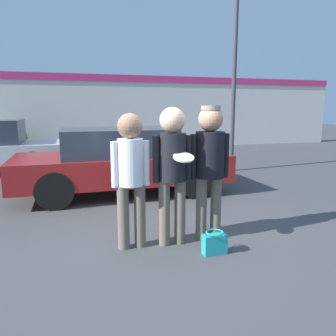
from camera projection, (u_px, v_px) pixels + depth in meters
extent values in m
plane|color=#3F3F42|center=(167.00, 238.00, 4.65)|extent=(56.00, 56.00, 0.00)
cube|color=silver|center=(98.00, 113.00, 14.41)|extent=(24.00, 0.18, 3.27)
cube|color=#CC2D6B|center=(97.00, 78.00, 14.04)|extent=(24.00, 0.04, 0.30)
cylinder|color=#665B4C|center=(123.00, 217.00, 4.25)|extent=(0.15, 0.15, 0.84)
cylinder|color=#665B4C|center=(140.00, 216.00, 4.31)|extent=(0.15, 0.15, 0.84)
cylinder|color=silver|center=(131.00, 162.00, 4.15)|extent=(0.33, 0.33, 0.60)
cylinder|color=silver|center=(115.00, 165.00, 4.10)|extent=(0.09, 0.09, 0.58)
cylinder|color=silver|center=(146.00, 163.00, 4.21)|extent=(0.09, 0.09, 0.58)
sphere|color=#8C664C|center=(130.00, 126.00, 4.07)|extent=(0.32, 0.32, 0.32)
cylinder|color=#665B4C|center=(164.00, 213.00, 4.36)|extent=(0.15, 0.15, 0.88)
cylinder|color=#665B4C|center=(180.00, 212.00, 4.43)|extent=(0.15, 0.15, 0.88)
cylinder|color=black|center=(172.00, 157.00, 4.26)|extent=(0.36, 0.36, 0.62)
cylinder|color=black|center=(156.00, 159.00, 4.20)|extent=(0.09, 0.09, 0.61)
cylinder|color=black|center=(188.00, 158.00, 4.33)|extent=(0.09, 0.09, 0.61)
sphere|color=#DBB28E|center=(172.00, 120.00, 4.17)|extent=(0.33, 0.33, 0.33)
cylinder|color=silver|center=(184.00, 157.00, 4.03)|extent=(0.26, 0.26, 0.10)
cylinder|color=#665B4C|center=(201.00, 209.00, 4.54)|extent=(0.15, 0.15, 0.89)
cylinder|color=#665B4C|center=(216.00, 208.00, 4.61)|extent=(0.15, 0.15, 0.89)
cylinder|color=black|center=(210.00, 155.00, 4.44)|extent=(0.40, 0.40, 0.63)
cylinder|color=black|center=(193.00, 157.00, 4.38)|extent=(0.09, 0.09, 0.61)
cylinder|color=black|center=(226.00, 155.00, 4.51)|extent=(0.09, 0.09, 0.61)
sphere|color=tan|center=(211.00, 119.00, 4.35)|extent=(0.33, 0.33, 0.33)
cylinder|color=gray|center=(211.00, 108.00, 4.33)|extent=(0.26, 0.26, 0.06)
cube|color=maroon|center=(122.00, 167.00, 7.07)|extent=(4.43, 1.89, 0.55)
cube|color=#28333D|center=(118.00, 141.00, 6.94)|extent=(2.30, 1.62, 0.55)
cylinder|color=black|center=(171.00, 167.00, 8.29)|extent=(0.70, 0.22, 0.70)
cylinder|color=black|center=(196.00, 181.00, 6.70)|extent=(0.70, 0.22, 0.70)
cylinder|color=black|center=(57.00, 173.00, 7.51)|extent=(0.70, 0.22, 0.70)
cylinder|color=black|center=(54.00, 191.00, 5.92)|extent=(0.70, 0.22, 0.70)
cylinder|color=black|center=(39.00, 155.00, 10.56)|extent=(0.68, 0.22, 0.68)
cylinder|color=black|center=(34.00, 163.00, 8.95)|extent=(0.68, 0.22, 0.68)
cylinder|color=#38383D|center=(235.00, 52.00, 9.07)|extent=(0.12, 0.12, 6.71)
sphere|color=#2D6B33|center=(10.00, 139.00, 12.82)|extent=(1.29, 1.29, 1.29)
cube|color=teal|center=(214.00, 244.00, 4.13)|extent=(0.30, 0.14, 0.26)
torus|color=teal|center=(215.00, 232.00, 4.10)|extent=(0.23, 0.23, 0.02)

